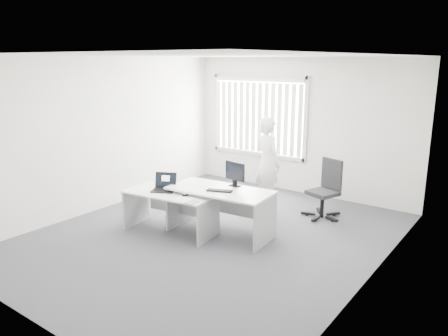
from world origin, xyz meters
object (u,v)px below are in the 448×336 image
Objects in this scene: desk_far at (220,202)px; laptop at (163,183)px; desk_near at (170,203)px; person at (267,163)px; office_chair at (324,199)px; monitor at (235,174)px.

laptop is at bearing -157.84° from desk_far.
person is (0.61, 2.01, 0.38)m from desk_near.
office_chair reaches higher than desk_near.
desk_near is 4.35× the size of laptop.
laptop is (-0.12, -0.03, 0.33)m from desk_near.
desk_far is at bearing 21.90° from desk_near.
office_chair is (1.73, 2.13, -0.16)m from desk_near.
person is 4.84× the size of laptop.
monitor reaches higher than desk_far.
desk_near is 1.15m from monitor.
desk_far is 0.97m from laptop.
laptop reaches higher than desk_near.
monitor is at bearing 68.16° from desk_far.
desk_far is 1.65m from person.
monitor is at bearing 33.29° from desk_near.
desk_near is at bearing -110.05° from office_chair.
person is (-1.12, -0.12, 0.54)m from office_chair.
office_chair is at bearing -152.14° from person.
person is 2.17m from laptop.
office_chair is 1.25m from person.
desk_far reaches higher than desk_near.
desk_near is 0.90× the size of person.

